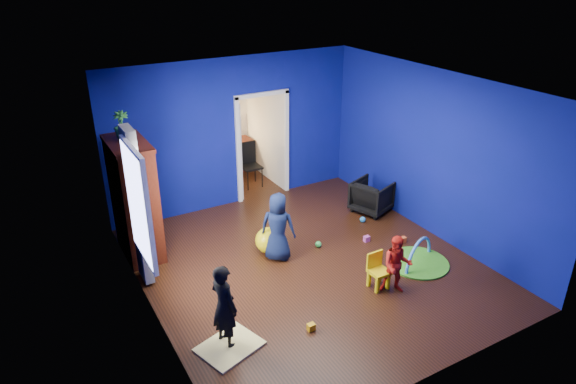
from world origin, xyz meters
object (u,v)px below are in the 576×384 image
child_navy (278,227)px  tv_armoire (135,199)px  play_mat (418,263)px  folding_chair (251,166)px  vase (131,141)px  armchair (372,196)px  child_black (224,306)px  hopper_ball (268,240)px  toddler_red (397,265)px  study_desk (233,156)px  crt_tv (137,197)px  kid_chair (379,273)px

child_navy → tv_armoire: bearing=6.6°
play_mat → folding_chair: 4.27m
vase → child_navy: bearing=-27.8°
armchair → child_black: 4.50m
play_mat → folding_chair: size_ratio=1.08×
folding_chair → hopper_ball: bearing=-110.2°
child_black → toddler_red: child_black is taller
child_black → child_navy: 2.15m
toddler_red → study_desk: (-0.15, 5.48, -0.08)m
study_desk → folding_chair: (0.00, -0.96, 0.09)m
tv_armoire → folding_chair: bearing=28.6°
toddler_red → vase: (-2.97, 2.68, 1.60)m
child_black → tv_armoire: tv_armoire is taller
study_desk → folding_chair: size_ratio=0.96×
child_navy → play_mat: size_ratio=1.17×
toddler_red → play_mat: 1.02m
armchair → child_navy: child_navy is taller
child_navy → crt_tv: bearing=6.0°
vase → crt_tv: (0.04, 0.30, -1.04)m
armchair → child_navy: 2.50m
tv_armoire → play_mat: size_ratio=1.98×
vase → tv_armoire: size_ratio=0.10×
tv_armoire → crt_tv: 0.06m
tv_armoire → armchair: bearing=-9.3°
child_black → kid_chair: (2.48, -0.00, -0.33)m
study_desk → folding_chair: bearing=-90.0°
crt_tv → kid_chair: 4.01m
child_black → crt_tv: crt_tv is taller
child_black → child_navy: bearing=-62.8°
toddler_red → crt_tv: 4.22m
toddler_red → child_navy: bearing=156.2°
armchair → study_desk: bearing=4.5°
tv_armoire → kid_chair: size_ratio=3.92×
vase → folding_chair: bearing=33.1°
crt_tv → armchair: bearing=-9.3°
kid_chair → play_mat: (0.98, 0.19, -0.24)m
play_mat → hopper_ball: bearing=141.7°
vase → study_desk: 4.31m
vase → kid_chair: vase is taller
play_mat → vase: bearing=148.9°
child_black → hopper_ball: (1.52, 1.72, -0.36)m
toddler_red → study_desk: bearing=125.4°
child_black → study_desk: size_ratio=1.33×
kid_chair → folding_chair: size_ratio=0.54×
hopper_ball → toddler_red: bearing=-60.0°
hopper_ball → vase: bearing=157.8°
kid_chair → folding_chair: folding_chair is taller
vase → toddler_red: bearing=-42.0°
armchair → hopper_ball: 2.49m
study_desk → folding_chair: folding_chair is taller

